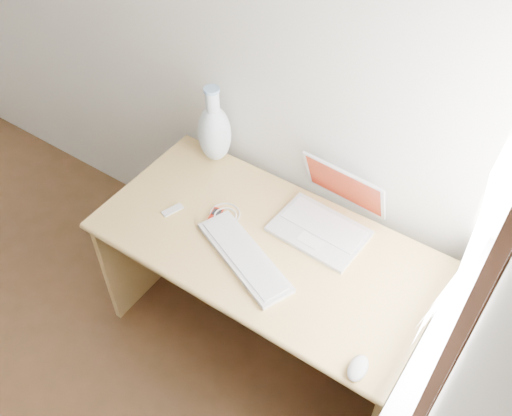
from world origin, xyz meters
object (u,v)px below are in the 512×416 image
Objects in this scene: desk at (275,260)px; vase at (214,132)px; external_keyboard at (244,257)px; laptop at (326,216)px.

desk is 0.61m from vase.
external_keyboard is at bearing -96.11° from desk.
laptop reaches higher than external_keyboard.
vase reaches higher than desk.
external_keyboard is 0.60m from vase.
desk is at bearing -135.97° from laptop.
desk is 3.59× the size of vase.
laptop is 0.36m from external_keyboard.
laptop is at bearing -7.38° from vase.
external_keyboard is 1.31× the size of vase.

